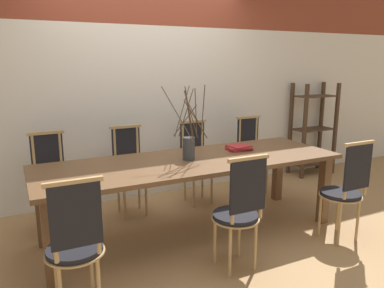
% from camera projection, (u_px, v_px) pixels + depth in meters
% --- Properties ---
extents(ground_plane, '(16.00, 16.00, 0.00)m').
position_uv_depth(ground_plane, '(192.00, 233.00, 3.68)').
color(ground_plane, '#A87F51').
extents(wall_rear, '(12.00, 0.06, 3.20)m').
position_uv_depth(wall_rear, '(145.00, 66.00, 4.45)').
color(wall_rear, silver).
rests_on(wall_rear, ground_plane).
extents(dining_table, '(2.88, 0.96, 0.75)m').
position_uv_depth(dining_table, '(192.00, 168.00, 3.54)').
color(dining_table, brown).
rests_on(dining_table, ground_plane).
extents(chair_near_leftend, '(0.39, 0.39, 0.97)m').
position_uv_depth(chair_near_leftend, '(75.00, 243.00, 2.39)').
color(chair_near_leftend, black).
rests_on(chair_near_leftend, ground_plane).
extents(chair_near_left, '(0.39, 0.39, 0.97)m').
position_uv_depth(chair_near_left, '(239.00, 210.00, 2.92)').
color(chair_near_left, black).
rests_on(chair_near_left, ground_plane).
extents(chair_near_center, '(0.39, 0.39, 0.97)m').
position_uv_depth(chair_near_center, '(346.00, 188.00, 3.42)').
color(chair_near_center, black).
rests_on(chair_near_center, ground_plane).
extents(chair_far_leftend, '(0.39, 0.39, 0.97)m').
position_uv_depth(chair_far_leftend, '(50.00, 178.00, 3.72)').
color(chair_far_leftend, black).
rests_on(chair_far_leftend, ground_plane).
extents(chair_far_left, '(0.39, 0.39, 0.97)m').
position_uv_depth(chair_far_left, '(130.00, 168.00, 4.07)').
color(chair_far_left, black).
rests_on(chair_far_left, ground_plane).
extents(chair_far_center, '(0.39, 0.39, 0.97)m').
position_uv_depth(chair_far_center, '(196.00, 159.00, 4.42)').
color(chair_far_center, black).
rests_on(chair_far_center, ground_plane).
extents(chair_far_right, '(0.39, 0.39, 0.97)m').
position_uv_depth(chair_far_right, '(252.00, 152.00, 4.76)').
color(chair_far_right, black).
rests_on(chair_far_right, ground_plane).
extents(vase_centerpiece, '(0.42, 0.38, 0.71)m').
position_uv_depth(vase_centerpiece, '(189.00, 145.00, 3.48)').
color(vase_centerpiece, '#33383D').
rests_on(vase_centerpiece, dining_table).
extents(book_stack, '(0.27, 0.22, 0.05)m').
position_uv_depth(book_stack, '(239.00, 148.00, 3.90)').
color(book_stack, maroon).
rests_on(book_stack, dining_table).
extents(shelving_rack, '(0.64, 0.34, 1.35)m').
position_uv_depth(shelving_rack, '(313.00, 129.00, 5.52)').
color(shelving_rack, '#422D1E').
rests_on(shelving_rack, ground_plane).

